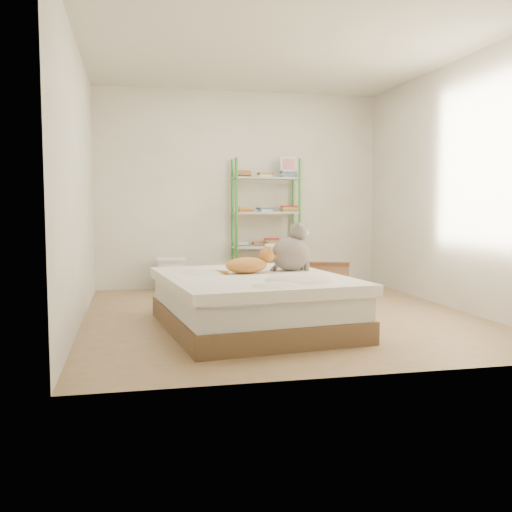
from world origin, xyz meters
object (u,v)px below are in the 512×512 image
object	(u,v)px
bed	(252,302)
white_bin	(172,274)
shelf_unit	(266,224)
cardboard_box	(325,279)
grey_cat	(291,247)
orange_cat	(246,263)

from	to	relation	value
bed	white_bin	size ratio (longest dim) A/B	4.81
shelf_unit	white_bin	size ratio (longest dim) A/B	4.10
shelf_unit	cardboard_box	bearing A→B (deg)	-55.15
cardboard_box	white_bin	xyz separation A→B (m)	(-1.79, 0.75, 0.02)
grey_cat	white_bin	distance (m)	2.41
orange_cat	shelf_unit	distance (m)	2.43
orange_cat	grey_cat	bearing A→B (deg)	7.02
grey_cat	shelf_unit	distance (m)	2.20
orange_cat	shelf_unit	xyz separation A→B (m)	(0.73, 2.30, 0.27)
orange_cat	grey_cat	distance (m)	0.49
bed	white_bin	bearing A→B (deg)	95.62
white_bin	shelf_unit	bearing A→B (deg)	1.42
grey_cat	orange_cat	bearing A→B (deg)	99.17
bed	white_bin	world-z (taller)	bed
cardboard_box	white_bin	distance (m)	1.94
white_bin	grey_cat	bearing A→B (deg)	-65.80
bed	orange_cat	distance (m)	0.36
grey_cat	white_bin	bearing A→B (deg)	18.00
orange_cat	white_bin	xyz separation A→B (m)	(-0.52, 2.27, -0.36)
grey_cat	cardboard_box	world-z (taller)	grey_cat
orange_cat	cardboard_box	world-z (taller)	orange_cat
shelf_unit	grey_cat	bearing A→B (deg)	-97.28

